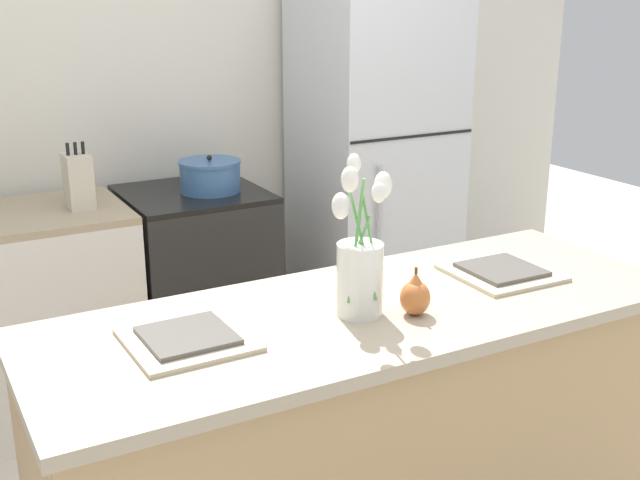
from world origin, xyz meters
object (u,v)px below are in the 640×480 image
(flower_vase, at_px, (360,265))
(plate_setting_right, at_px, (501,272))
(stove_range, at_px, (197,288))
(cooking_pot, at_px, (210,176))
(pear_figurine, at_px, (415,296))
(knife_block, at_px, (78,181))
(plate_setting_left, at_px, (188,338))
(refrigerator, at_px, (374,170))

(flower_vase, distance_m, plate_setting_right, 0.55)
(stove_range, height_order, flower_vase, flower_vase)
(stove_range, relative_size, plate_setting_right, 3.12)
(stove_range, xyz_separation_m, cooking_pot, (0.07, -0.04, 0.52))
(cooking_pot, bearing_deg, pear_figurine, -92.80)
(plate_setting_right, height_order, cooking_pot, cooking_pot)
(stove_range, height_order, knife_block, knife_block)
(plate_setting_left, distance_m, knife_block, 1.55)
(stove_range, bearing_deg, refrigerator, 0.04)
(plate_setting_left, distance_m, cooking_pot, 1.68)
(flower_vase, distance_m, knife_block, 1.64)
(flower_vase, relative_size, pear_figurine, 3.16)
(flower_vase, bearing_deg, pear_figurine, -29.38)
(flower_vase, height_order, knife_block, flower_vase)
(pear_figurine, distance_m, knife_block, 1.74)
(flower_vase, distance_m, pear_figurine, 0.17)
(refrigerator, relative_size, knife_block, 6.70)
(flower_vase, relative_size, plate_setting_left, 1.42)
(pear_figurine, relative_size, knife_block, 0.49)
(refrigerator, xyz_separation_m, knife_block, (-1.45, -0.03, 0.12))
(flower_vase, xyz_separation_m, knife_block, (-0.36, 1.60, -0.07))
(stove_range, relative_size, cooking_pot, 3.34)
(refrigerator, bearing_deg, stove_range, -179.96)
(stove_range, distance_m, pear_figurine, 1.79)
(plate_setting_left, bearing_deg, flower_vase, -6.47)
(plate_setting_left, xyz_separation_m, knife_block, (0.09, 1.54, 0.06))
(flower_vase, height_order, cooking_pot, flower_vase)
(stove_range, bearing_deg, cooking_pot, -27.88)
(plate_setting_left, bearing_deg, refrigerator, 45.70)
(refrigerator, distance_m, pear_figurine, 1.96)
(knife_block, bearing_deg, stove_range, 3.85)
(refrigerator, height_order, plate_setting_right, refrigerator)
(flower_vase, xyz_separation_m, cooking_pot, (0.21, 1.59, -0.11))
(flower_vase, relative_size, cooking_pot, 1.52)
(stove_range, height_order, pear_figurine, pear_figurine)
(plate_setting_left, relative_size, plate_setting_right, 1.00)
(flower_vase, relative_size, knife_block, 1.54)
(plate_setting_right, bearing_deg, refrigerator, 70.50)
(plate_setting_right, relative_size, knife_block, 1.08)
(stove_range, xyz_separation_m, plate_setting_right, (0.39, -1.58, 0.51))
(stove_range, xyz_separation_m, pear_figurine, (-0.01, -1.70, 0.55))
(pear_figurine, bearing_deg, plate_setting_right, 16.98)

